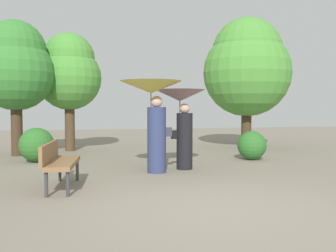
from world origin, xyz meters
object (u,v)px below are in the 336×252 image
object	(u,v)px
park_bench	(58,160)
person_right	(181,111)
tree_near_right	(247,66)
person_left	(153,105)
tree_near_left	(69,72)
tree_mid_left	(16,66)

from	to	relation	value
park_bench	person_right	bearing A→B (deg)	-54.89
tree_near_right	park_bench	bearing A→B (deg)	-137.41
person_right	park_bench	world-z (taller)	person_right
person_left	tree_near_left	size ratio (longest dim) A/B	0.52
person_right	tree_near_left	size ratio (longest dim) A/B	0.48
person_right	tree_mid_left	size ratio (longest dim) A/B	0.46
tree_near_left	tree_near_right	bearing A→B (deg)	-3.48
park_bench	tree_near_left	world-z (taller)	tree_near_left
tree_near_left	person_left	bearing A→B (deg)	-66.25
person_right	tree_near_right	bearing A→B (deg)	-38.46
park_bench	tree_mid_left	bearing A→B (deg)	22.57
person_left	tree_near_left	world-z (taller)	tree_near_left
person_right	person_left	bearing A→B (deg)	115.76
person_left	tree_mid_left	xyz separation A→B (m)	(-3.56, 3.71, 1.18)
park_bench	tree_near_right	xyz separation A→B (m)	(6.05, 5.57, 2.42)
person_left	park_bench	distance (m)	2.52
person_right	park_bench	distance (m)	3.23
person_right	tree_mid_left	distance (m)	5.63
tree_near_left	tree_near_right	size ratio (longest dim) A/B	0.85
tree_mid_left	tree_near_right	bearing A→B (deg)	4.46
tree_near_right	tree_mid_left	xyz separation A→B (m)	(-7.68, -0.60, -0.23)
park_bench	tree_mid_left	world-z (taller)	tree_mid_left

